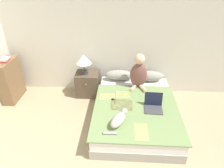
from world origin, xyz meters
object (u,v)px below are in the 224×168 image
at_px(pillow_near, 119,75).
at_px(bookshelf, 10,80).
at_px(laptop_open, 153,106).
at_px(book_stack_top, 4,60).
at_px(bed, 135,111).
at_px(nightstand, 88,84).
at_px(cat_tabby, 119,119).
at_px(person_sitting, 139,73).
at_px(table_lamp, 84,60).
at_px(pillow_far, 149,76).

height_order(pillow_near, bookshelf, bookshelf).
xyz_separation_m(laptop_open, book_stack_top, (-2.97, 0.71, 0.50)).
relative_size(bed, book_stack_top, 7.71).
height_order(laptop_open, bookshelf, bookshelf).
xyz_separation_m(laptop_open, nightstand, (-1.34, 0.95, -0.17)).
xyz_separation_m(cat_tabby, laptop_open, (0.60, 0.43, -0.04)).
bearing_deg(laptop_open, bookshelf, 168.70).
relative_size(pillow_near, nightstand, 1.13).
distance_m(person_sitting, table_lamp, 1.18).
height_order(pillow_near, book_stack_top, book_stack_top).
distance_m(bed, bookshelf, 2.74).
distance_m(pillow_near, book_stack_top, 2.39).
height_order(pillow_far, person_sitting, person_sitting).
bearing_deg(cat_tabby, pillow_near, 27.93).
distance_m(person_sitting, book_stack_top, 2.74).
xyz_separation_m(cat_tabby, book_stack_top, (-2.36, 1.14, 0.46)).
height_order(laptop_open, nightstand, laptop_open).
bearing_deg(pillow_far, nightstand, -177.74).
height_order(pillow_far, table_lamp, table_lamp).
relative_size(nightstand, book_stack_top, 2.10).
relative_size(table_lamp, bookshelf, 0.49).
distance_m(cat_tabby, bookshelf, 2.63).
height_order(person_sitting, nightstand, person_sitting).
bearing_deg(bookshelf, pillow_far, 5.56).
bearing_deg(table_lamp, cat_tabby, -60.19).
xyz_separation_m(bed, cat_tabby, (-0.30, -0.57, 0.29)).
bearing_deg(table_lamp, pillow_far, 2.34).
bearing_deg(pillow_near, cat_tabby, -88.81).
height_order(pillow_far, nightstand, pillow_far).
distance_m(pillow_far, table_lamp, 1.47).
height_order(pillow_far, cat_tabby, pillow_far).
xyz_separation_m(cat_tabby, nightstand, (-0.73, 1.38, -0.21)).
bearing_deg(bookshelf, table_lamp, 8.43).
distance_m(pillow_near, cat_tabby, 1.43).
distance_m(bed, cat_tabby, 0.71).
distance_m(person_sitting, nightstand, 1.21).
bearing_deg(person_sitting, bookshelf, -179.64).
bearing_deg(pillow_far, cat_tabby, -113.82).
bearing_deg(bed, bookshelf, 167.99).
height_order(person_sitting, laptop_open, person_sitting).
bearing_deg(bookshelf, nightstand, 8.30).
distance_m(table_lamp, bookshelf, 1.65).
xyz_separation_m(pillow_near, nightstand, (-0.71, -0.05, -0.23)).
xyz_separation_m(pillow_near, table_lamp, (-0.76, -0.06, 0.37)).
bearing_deg(bed, pillow_far, 68.89).
relative_size(pillow_near, laptop_open, 1.89).
distance_m(nightstand, bookshelf, 1.66).
xyz_separation_m(bed, pillow_far, (0.33, 0.86, 0.31)).
relative_size(bed, nightstand, 3.67).
relative_size(person_sitting, table_lamp, 1.66).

